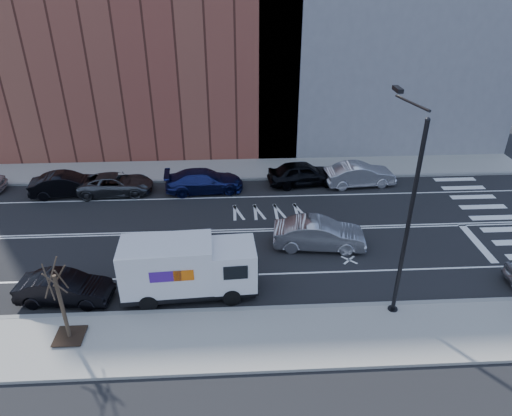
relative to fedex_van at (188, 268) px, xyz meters
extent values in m
plane|color=black|center=(2.25, 5.60, -1.51)|extent=(120.00, 120.00, 0.00)
cube|color=gray|center=(2.25, -3.20, -1.43)|extent=(44.00, 3.60, 0.15)
cube|color=gray|center=(2.25, 14.40, -1.43)|extent=(44.00, 3.60, 0.15)
cube|color=gray|center=(2.25, -1.40, -1.42)|extent=(44.00, 0.25, 0.17)
cube|color=gray|center=(2.25, 12.60, -1.42)|extent=(44.00, 0.25, 0.17)
cube|color=brown|center=(-5.75, 21.20, 9.49)|extent=(26.00, 10.00, 22.00)
cylinder|color=black|center=(9.25, -1.80, 2.99)|extent=(0.18, 0.18, 9.00)
cylinder|color=black|center=(9.25, -1.80, -1.41)|extent=(0.44, 0.44, 0.20)
sphere|color=black|center=(9.25, -1.80, 7.44)|extent=(0.20, 0.20, 0.20)
cylinder|color=black|center=(9.25, -0.10, 7.59)|extent=(0.11, 3.49, 0.48)
cube|color=black|center=(9.25, 1.60, 7.69)|extent=(0.25, 0.80, 0.18)
cube|color=#FFF2CC|center=(9.25, 1.60, 7.59)|extent=(0.18, 0.55, 0.03)
cube|color=black|center=(-4.75, -2.80, -1.28)|extent=(1.20, 1.20, 0.04)
cylinder|color=#382B1E|center=(-4.75, -2.80, 0.24)|extent=(0.16, 0.16, 3.20)
cylinder|color=#382B1E|center=(-4.50, -2.80, 1.64)|extent=(0.06, 0.80, 1.44)
cylinder|color=#382B1E|center=(-4.68, -2.56, 1.64)|extent=(0.81, 0.31, 1.19)
cylinder|color=#382B1E|center=(-4.96, -2.65, 1.64)|extent=(0.58, 0.76, 1.50)
cylinder|color=#382B1E|center=(-4.96, -2.95, 1.64)|extent=(0.47, 0.61, 1.37)
cylinder|color=#382B1E|center=(-4.68, -3.04, 1.64)|extent=(0.72, 0.29, 1.13)
cube|color=black|center=(-0.02, 0.00, -1.06)|extent=(6.24, 2.41, 0.30)
cube|color=silver|center=(2.15, 0.12, 0.03)|extent=(2.09, 2.23, 1.98)
cube|color=black|center=(3.16, 0.17, 0.32)|extent=(0.16, 1.83, 0.94)
cube|color=black|center=(2.21, -0.96, 0.32)|extent=(1.09, 0.10, 0.69)
cube|color=black|center=(2.10, 1.19, 0.32)|extent=(1.09, 0.10, 0.69)
cube|color=black|center=(3.12, 0.17, -0.96)|extent=(0.25, 1.98, 0.35)
cube|color=silver|center=(-0.91, -0.05, 0.23)|extent=(4.27, 2.40, 2.28)
cube|color=#47198C|center=(-0.85, -1.16, 0.37)|extent=(1.38, 0.09, 0.54)
cube|color=orange|center=(-0.06, -1.11, 0.37)|extent=(0.89, 0.07, 0.54)
cube|color=#47198C|center=(-0.97, 1.06, 0.37)|extent=(1.38, 0.09, 0.54)
cube|color=orange|center=(-0.18, 1.10, 0.37)|extent=(0.89, 0.07, 0.54)
cylinder|color=black|center=(2.01, -0.88, -1.09)|extent=(0.84, 0.32, 0.83)
cylinder|color=black|center=(1.90, 1.09, -1.09)|extent=(0.84, 0.32, 0.83)
cylinder|color=black|center=(-1.74, -1.08, -1.09)|extent=(0.84, 0.32, 0.83)
cylinder|color=black|center=(-1.85, 0.89, -1.09)|extent=(0.84, 0.32, 0.83)
imported|color=black|center=(-8.95, 10.91, -0.73)|extent=(4.86, 2.22, 1.55)
imported|color=#414448|center=(-5.75, 10.98, -0.82)|extent=(5.04, 2.48, 1.38)
imported|color=navy|center=(0.21, 11.01, -0.74)|extent=(5.42, 2.54, 1.53)
imported|color=black|center=(7.09, 11.69, -0.67)|extent=(5.09, 2.52, 1.67)
imported|color=silver|center=(11.05, 11.37, -0.70)|extent=(5.00, 2.15, 1.60)
imported|color=#9B9B9F|center=(6.83, 3.67, -0.68)|extent=(5.15, 2.30, 1.64)
imported|color=black|center=(-5.69, -0.21, -0.80)|extent=(4.42, 1.89, 1.42)
camera|label=1|loc=(2.24, -17.31, 12.48)|focal=32.00mm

